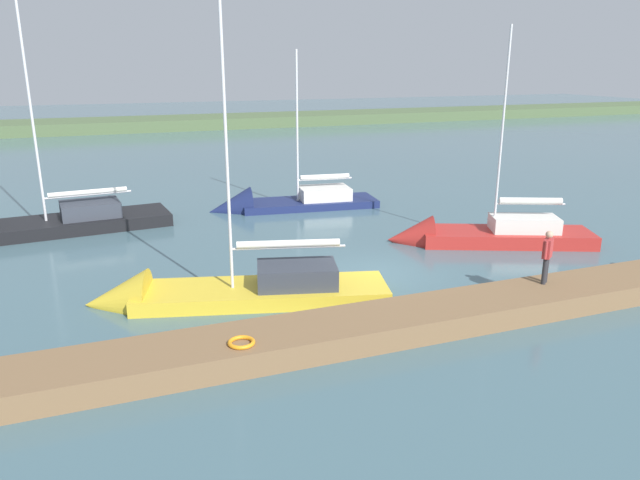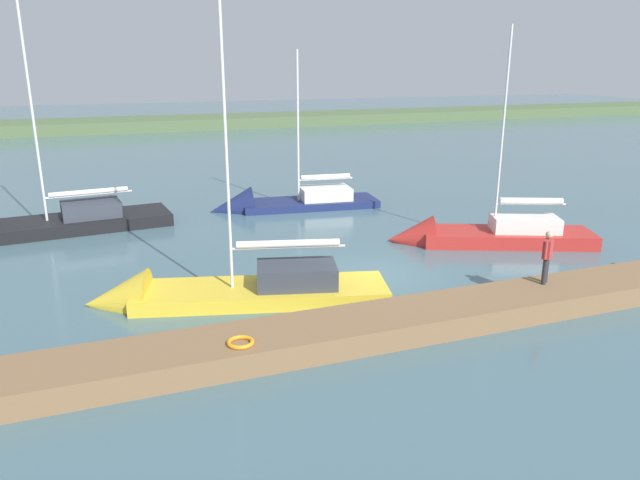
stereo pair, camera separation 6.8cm
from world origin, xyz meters
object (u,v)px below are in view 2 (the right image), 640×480
sailboat_near_dock (277,206)px  sailboat_far_right (216,296)px  sailboat_behind_pier (27,230)px  person_on_dock (547,254)px  life_ring_buoy (241,342)px  sailboat_inner_slip (476,238)px

sailboat_near_dock → sailboat_far_right: 12.21m
sailboat_behind_pier → person_on_dock: sailboat_behind_pier is taller
life_ring_buoy → person_on_dock: person_on_dock is taller
sailboat_near_dock → sailboat_inner_slip: bearing=131.2°
sailboat_far_right → sailboat_behind_pier: bearing=-44.0°
sailboat_behind_pier → person_on_dock: size_ratio=6.63×
person_on_dock → sailboat_near_dock: bearing=-21.0°
sailboat_behind_pier → person_on_dock: (-15.52, 13.84, 1.38)m
sailboat_near_dock → person_on_dock: 15.25m
sailboat_near_dock → sailboat_behind_pier: size_ratio=0.81×
life_ring_buoy → person_on_dock: size_ratio=0.40×
life_ring_buoy → sailboat_far_right: size_ratio=0.06×
life_ring_buoy → sailboat_behind_pier: bearing=-67.9°
sailboat_inner_slip → sailboat_near_dock: sailboat_inner_slip is taller
life_ring_buoy → sailboat_near_dock: sailboat_near_dock is taller
sailboat_near_dock → person_on_dock: size_ratio=5.37×
life_ring_buoy → sailboat_inner_slip: sailboat_inner_slip is taller
sailboat_near_dock → sailboat_far_right: size_ratio=0.75×
sailboat_far_right → person_on_dock: bearing=173.9°
sailboat_inner_slip → person_on_dock: size_ratio=5.67×
sailboat_inner_slip → sailboat_behind_pier: size_ratio=0.85×
sailboat_inner_slip → sailboat_far_right: (11.13, 2.39, -0.03)m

